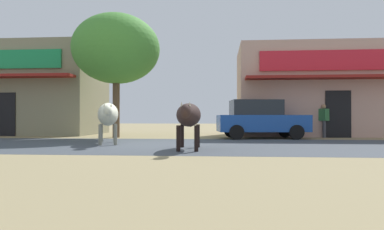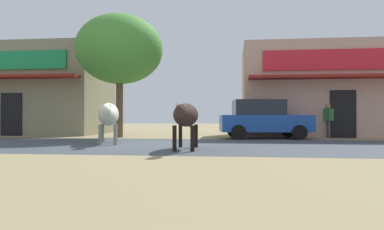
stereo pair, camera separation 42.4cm
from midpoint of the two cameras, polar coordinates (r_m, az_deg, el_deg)
ground at (r=11.69m, az=-9.39°, el=-4.81°), size 80.00×80.00×0.00m
asphalt_road at (r=11.69m, az=-9.39°, el=-4.80°), size 72.00×6.40×0.00m
storefront_left_cafe at (r=21.56m, az=-27.04°, el=3.58°), size 8.88×5.29×4.75m
storefront_right_club at (r=18.93m, az=19.52°, el=3.62°), size 8.22×5.29×4.42m
roadside_tree at (r=16.44m, az=-12.94°, el=10.38°), size 3.91×3.91×5.55m
parked_hatchback_car at (r=15.25m, az=10.21°, el=-0.62°), size 3.93×2.17×1.64m
cow_near_brown at (r=12.31m, az=-14.44°, el=0.04°), size 1.28×2.62×1.39m
cow_far_dark at (r=9.82m, az=-1.79°, el=-0.09°), size 0.75×2.63×1.30m
pedestrian_by_shop at (r=16.63m, az=19.92°, el=-0.49°), size 0.46×0.61×1.49m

